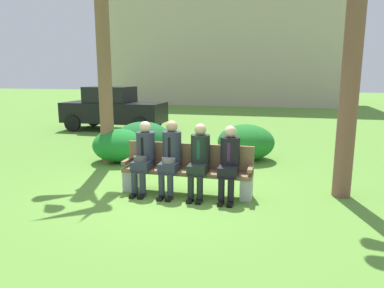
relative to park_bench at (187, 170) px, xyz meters
The scene contains 11 objects.
ground_plane 0.51m from the park_bench, 143.95° to the right, with size 80.00×80.00×0.00m, color #5A8E35.
park_bench is the anchor object (origin of this frame).
seated_man_leftmost 0.85m from the park_bench, behind, with size 0.34×0.72×1.31m.
seated_man_centerleft 0.43m from the park_bench, 154.61° to the right, with size 0.34×0.72×1.34m.
seated_man_centerright 0.40m from the park_bench, 27.39° to the right, with size 0.34×0.72×1.30m.
seated_man_rightmost 0.84m from the park_bench, ahead, with size 0.34×0.72×1.28m.
shrub_near_bench 2.99m from the park_bench, 75.08° to the left, with size 1.44×1.32×0.90m, color #1F7326.
shrub_mid_lawn 2.96m from the park_bench, 140.17° to the left, with size 1.32×1.21×0.82m, color #1C7D29.
shrub_far_lawn 3.16m from the park_bench, 126.64° to the left, with size 1.48×1.36×0.93m, color #1E6A30.
parked_car_near 8.11m from the park_bench, 125.74° to the left, with size 3.90×1.71×1.68m.
building_backdrop 22.32m from the park_bench, 96.66° to the left, with size 16.72×8.03×9.86m.
Camera 1 is at (1.85, -5.93, 2.15)m, focal length 33.33 mm.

